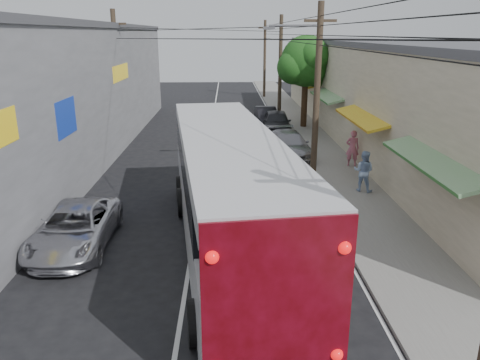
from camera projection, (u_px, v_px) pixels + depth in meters
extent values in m
cube|color=slate|center=(314.00, 146.00, 28.82)|extent=(3.00, 80.00, 0.12)
cube|color=beige|center=(380.00, 93.00, 29.96)|extent=(6.00, 40.00, 6.00)
cube|color=#4C4C51|center=(385.00, 43.00, 29.03)|extent=(6.20, 40.00, 0.30)
cube|color=#1A6F18|center=(435.00, 160.00, 14.65)|extent=(1.39, 6.00, 0.46)
cube|color=orange|center=(364.00, 116.00, 22.28)|extent=(1.39, 6.00, 0.46)
cube|color=#1A6F18|center=(329.00, 95.00, 29.91)|extent=(1.39, 6.00, 0.46)
cube|color=orange|center=(308.00, 83.00, 37.53)|extent=(1.39, 6.00, 0.46)
cube|color=#1A6F18|center=(294.00, 74.00, 45.16)|extent=(1.39, 6.00, 0.46)
cube|color=gray|center=(50.00, 94.00, 25.49)|extent=(7.00, 36.00, 7.00)
cube|color=#4C4C51|center=(41.00, 25.00, 24.41)|extent=(7.20, 36.00, 0.30)
cube|color=#1433A5|center=(65.00, 118.00, 17.92)|extent=(0.12, 2.20, 1.40)
cube|color=yellow|center=(120.00, 73.00, 27.18)|extent=(0.12, 4.00, 0.90)
cylinder|color=#473828|center=(317.00, 96.00, 20.93)|extent=(0.28, 0.28, 8.00)
cube|color=#473828|center=(320.00, 21.00, 19.97)|extent=(1.40, 0.12, 0.12)
cylinder|color=#473828|center=(280.00, 70.00, 35.23)|extent=(0.28, 0.28, 8.00)
cube|color=#473828|center=(281.00, 26.00, 34.27)|extent=(1.40, 0.12, 0.12)
cylinder|color=#473828|center=(265.00, 60.00, 49.53)|extent=(0.28, 0.28, 8.00)
cube|color=#473828|center=(265.00, 28.00, 48.57)|extent=(1.40, 0.12, 0.12)
cylinder|color=#473828|center=(118.00, 81.00, 27.33)|extent=(0.28, 0.28, 8.00)
cube|color=#473828|center=(114.00, 24.00, 26.37)|extent=(1.40, 0.12, 0.12)
cylinder|color=#59595E|center=(295.00, 26.00, 20.00)|extent=(2.20, 0.10, 0.10)
cube|color=#59595E|center=(269.00, 28.00, 20.00)|extent=(0.50, 0.18, 0.12)
cylinder|color=#3F2B19|center=(304.00, 101.00, 33.97)|extent=(0.44, 0.44, 4.00)
sphere|color=#184713|center=(306.00, 61.00, 33.13)|extent=(3.60, 3.60, 3.60)
sphere|color=#184713|center=(318.00, 69.00, 33.90)|extent=(2.60, 2.60, 2.60)
sphere|color=#184713|center=(294.00, 67.00, 32.84)|extent=(2.40, 2.40, 2.40)
sphere|color=#184713|center=(314.00, 56.00, 32.06)|extent=(2.20, 2.20, 2.20)
sphere|color=#184713|center=(300.00, 57.00, 33.92)|extent=(2.00, 2.00, 2.00)
cube|color=silver|center=(229.00, 214.00, 14.67)|extent=(4.38, 13.34, 2.07)
cube|color=black|center=(226.00, 163.00, 14.73)|extent=(4.12, 11.18, 1.09)
cube|color=silver|center=(228.00, 143.00, 13.98)|extent=(4.38, 13.34, 0.55)
cube|color=maroon|center=(278.00, 302.00, 8.20)|extent=(2.70, 0.43, 3.17)
sphere|color=red|center=(337.00, 354.00, 8.70)|extent=(0.24, 0.24, 0.24)
sphere|color=red|center=(212.00, 257.00, 7.71)|extent=(0.24, 0.24, 0.24)
sphere|color=red|center=(345.00, 248.00, 8.05)|extent=(0.24, 0.24, 0.24)
cylinder|color=black|center=(195.00, 323.00, 10.36)|extent=(0.46, 1.12, 1.09)
cylinder|color=black|center=(314.00, 312.00, 10.77)|extent=(0.46, 1.12, 1.09)
cylinder|color=black|center=(182.00, 202.00, 17.77)|extent=(0.46, 1.12, 1.09)
cylinder|color=black|center=(252.00, 199.00, 18.17)|extent=(0.46, 1.12, 1.09)
cylinder|color=black|center=(180.00, 189.00, 19.31)|extent=(0.46, 1.12, 1.09)
cylinder|color=black|center=(245.00, 186.00, 19.72)|extent=(0.46, 1.12, 1.09)
imported|color=silver|center=(75.00, 228.00, 15.12)|extent=(2.27, 4.85, 1.34)
imported|color=gray|center=(289.00, 145.00, 26.09)|extent=(2.65, 5.19, 1.44)
imported|color=#242529|center=(277.00, 122.00, 32.35)|extent=(2.04, 4.73, 1.59)
imported|color=black|center=(266.00, 116.00, 35.24)|extent=(1.68, 4.27, 1.39)
imported|color=#C2677F|center=(352.00, 148.00, 23.99)|extent=(0.74, 0.56, 1.85)
imported|color=#98B4DD|center=(364.00, 171.00, 20.13)|extent=(1.09, 1.02, 1.79)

